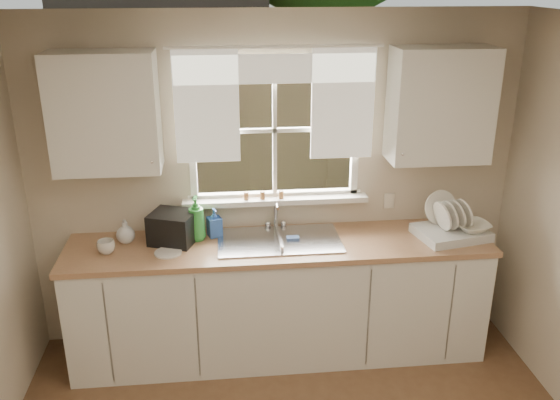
{
  "coord_description": "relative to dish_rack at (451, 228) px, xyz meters",
  "views": [
    {
      "loc": [
        -0.4,
        -2.14,
        2.72
      ],
      "look_at": [
        0.0,
        1.65,
        1.25
      ],
      "focal_mm": 38.0,
      "sensor_mm": 36.0,
      "label": 1
    }
  ],
  "objects": [
    {
      "name": "room_walls",
      "position": [
        -1.25,
        -1.72,
        0.26
      ],
      "size": [
        3.62,
        4.02,
        2.5
      ],
      "color": "beige",
      "rests_on": "ground"
    },
    {
      "name": "ceiling",
      "position": [
        -1.25,
        -1.66,
        1.52
      ],
      "size": [
        3.6,
        4.0,
        0.02
      ],
      "primitive_type": "cube",
      "color": "silver",
      "rests_on": "room_walls"
    },
    {
      "name": "window",
      "position": [
        -1.25,
        0.34,
        0.51
      ],
      "size": [
        1.38,
        0.16,
        1.06
      ],
      "color": "white",
      "rests_on": "room_walls"
    },
    {
      "name": "curtains",
      "position": [
        -1.25,
        0.29,
        0.96
      ],
      "size": [
        1.5,
        0.03,
        0.81
      ],
      "color": "white",
      "rests_on": "room_walls"
    },
    {
      "name": "base_cabinets",
      "position": [
        -1.25,
        0.02,
        -0.54
      ],
      "size": [
        3.0,
        0.62,
        0.87
      ],
      "primitive_type": "cube",
      "color": "silver",
      "rests_on": "ground"
    },
    {
      "name": "countertop",
      "position": [
        -1.25,
        0.02,
        -0.09
      ],
      "size": [
        3.04,
        0.65,
        0.04
      ],
      "primitive_type": "cube",
      "color": "#A97B54",
      "rests_on": "base_cabinets"
    },
    {
      "name": "upper_cabinet_left",
      "position": [
        -2.4,
        0.17,
        0.87
      ],
      "size": [
        0.7,
        0.33,
        0.8
      ],
      "primitive_type": "cube",
      "color": "silver",
      "rests_on": "room_walls"
    },
    {
      "name": "upper_cabinet_right",
      "position": [
        -0.1,
        0.17,
        0.87
      ],
      "size": [
        0.7,
        0.33,
        0.8
      ],
      "primitive_type": "cube",
      "color": "silver",
      "rests_on": "room_walls"
    },
    {
      "name": "wall_outlet",
      "position": [
        -0.37,
        0.33,
        0.1
      ],
      "size": [
        0.08,
        0.01,
        0.12
      ],
      "primitive_type": "cube",
      "color": "beige",
      "rests_on": "room_walls"
    },
    {
      "name": "sill_jars",
      "position": [
        -1.35,
        0.28,
        0.2
      ],
      "size": [
        0.3,
        0.04,
        0.06
      ],
      "color": "brown",
      "rests_on": "window"
    },
    {
      "name": "sink",
      "position": [
        -1.25,
        0.05,
        -0.14
      ],
      "size": [
        0.88,
        0.52,
        0.4
      ],
      "color": "#B7B7BC",
      "rests_on": "countertop"
    },
    {
      "name": "dish_rack",
      "position": [
        0.0,
        0.0,
        0.0
      ],
      "size": [
        0.55,
        0.46,
        0.31
      ],
      "color": "silver",
      "rests_on": "countertop"
    },
    {
      "name": "bowl",
      "position": [
        0.14,
        -0.05,
        0.03
      ],
      "size": [
        0.28,
        0.28,
        0.06
      ],
      "primitive_type": "imported",
      "rotation": [
        0.0,
        0.0,
        0.16
      ],
      "color": "white",
      "rests_on": "dish_rack"
    },
    {
      "name": "soap_bottle_a",
      "position": [
        -1.84,
        0.14,
        0.1
      ],
      "size": [
        0.15,
        0.15,
        0.33
      ],
      "primitive_type": "imported",
      "rotation": [
        0.0,
        0.0,
        -0.15
      ],
      "color": "green",
      "rests_on": "countertop"
    },
    {
      "name": "soap_bottle_b",
      "position": [
        -1.71,
        0.19,
        0.04
      ],
      "size": [
        0.12,
        0.12,
        0.21
      ],
      "primitive_type": "imported",
      "rotation": [
        0.0,
        0.0,
        0.31
      ],
      "color": "#2F5AB2",
      "rests_on": "countertop"
    },
    {
      "name": "soap_bottle_c",
      "position": [
        -2.35,
        0.15,
        0.02
      ],
      "size": [
        0.16,
        0.16,
        0.17
      ],
      "primitive_type": "imported",
      "rotation": [
        0.0,
        0.0,
        0.23
      ],
      "color": "beige",
      "rests_on": "countertop"
    },
    {
      "name": "saucer",
      "position": [
        -2.04,
        -0.07,
        -0.06
      ],
      "size": [
        0.19,
        0.19,
        0.01
      ],
      "primitive_type": "cylinder",
      "color": "silver",
      "rests_on": "countertop"
    },
    {
      "name": "cup",
      "position": [
        -2.46,
        -0.02,
        -0.02
      ],
      "size": [
        0.14,
        0.14,
        0.1
      ],
      "primitive_type": "imported",
      "rotation": [
        0.0,
        0.0,
        0.16
      ],
      "color": "beige",
      "rests_on": "countertop"
    },
    {
      "name": "black_appliance",
      "position": [
        -2.01,
        0.12,
        0.04
      ],
      "size": [
        0.38,
        0.35,
        0.22
      ],
      "primitive_type": "cube",
      "rotation": [
        0.0,
        0.0,
        -0.35
      ],
      "color": "black",
      "rests_on": "countertop"
    }
  ]
}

